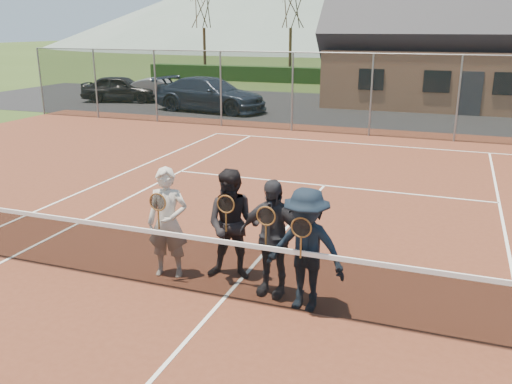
% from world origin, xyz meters
% --- Properties ---
extents(ground, '(220.00, 220.00, 0.00)m').
position_xyz_m(ground, '(0.00, 20.00, 0.00)').
color(ground, '#2E4418').
rests_on(ground, ground).
extents(court_surface, '(30.00, 30.00, 0.02)m').
position_xyz_m(court_surface, '(0.00, 0.00, 0.01)').
color(court_surface, '#562819').
rests_on(court_surface, ground).
extents(tarmac_carpark, '(40.00, 12.00, 0.01)m').
position_xyz_m(tarmac_carpark, '(-4.00, 20.00, 0.01)').
color(tarmac_carpark, black).
rests_on(tarmac_carpark, ground).
extents(hedge_row, '(40.00, 1.20, 1.10)m').
position_xyz_m(hedge_row, '(0.00, 32.00, 0.55)').
color(hedge_row, black).
rests_on(hedge_row, ground).
extents(car_a, '(4.48, 2.71, 1.43)m').
position_xyz_m(car_a, '(-14.18, 18.63, 0.71)').
color(car_a, black).
rests_on(car_a, ground).
extents(car_b, '(4.04, 2.20, 1.26)m').
position_xyz_m(car_b, '(-12.14, 19.27, 0.63)').
color(car_b, gray).
rests_on(car_b, ground).
extents(car_c, '(5.79, 2.93, 1.61)m').
position_xyz_m(car_c, '(-8.16, 17.12, 0.81)').
color(car_c, '#1A2435').
rests_on(car_c, ground).
extents(court_markings, '(11.03, 23.83, 0.01)m').
position_xyz_m(court_markings, '(0.00, 0.00, 0.02)').
color(court_markings, white).
rests_on(court_markings, court_surface).
extents(tennis_net, '(11.68, 0.08, 1.10)m').
position_xyz_m(tennis_net, '(0.00, 0.00, 0.54)').
color(tennis_net, slate).
rests_on(tennis_net, ground).
extents(perimeter_fence, '(30.07, 0.07, 3.02)m').
position_xyz_m(perimeter_fence, '(0.00, 13.50, 1.52)').
color(perimeter_fence, slate).
rests_on(perimeter_fence, ground).
extents(clubhouse, '(15.60, 8.20, 7.70)m').
position_xyz_m(clubhouse, '(4.00, 24.00, 3.99)').
color(clubhouse, '#9E6B4C').
rests_on(clubhouse, ground).
extents(tree_a, '(3.20, 3.20, 7.77)m').
position_xyz_m(tree_a, '(-16.00, 33.00, 5.79)').
color(tree_a, '#3A2215').
rests_on(tree_a, ground).
extents(tree_b, '(3.20, 3.20, 7.77)m').
position_xyz_m(tree_b, '(-9.00, 33.00, 5.79)').
color(tree_b, '#372514').
rests_on(tree_b, ground).
extents(player_a, '(0.73, 0.56, 1.80)m').
position_xyz_m(player_a, '(-1.16, 0.45, 0.92)').
color(player_a, beige).
rests_on(player_a, court_surface).
extents(player_b, '(0.98, 0.82, 1.80)m').
position_xyz_m(player_b, '(-0.15, 0.72, 0.92)').
color(player_b, black).
rests_on(player_b, court_surface).
extents(player_c, '(1.09, 0.55, 1.80)m').
position_xyz_m(player_c, '(0.60, 0.42, 0.92)').
color(player_c, '#27282D').
rests_on(player_c, court_surface).
extents(player_d, '(1.23, 0.79, 1.80)m').
position_xyz_m(player_d, '(1.19, 0.15, 0.92)').
color(player_d, black).
rests_on(player_d, court_surface).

